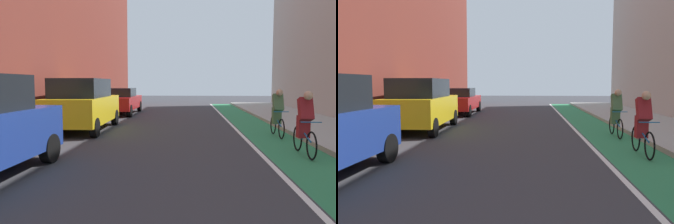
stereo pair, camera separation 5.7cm
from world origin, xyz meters
The scene contains 7 objects.
ground_plane centered at (0.00, 13.15, 0.00)m, with size 75.45×75.45×0.00m, color #38383D.
bike_lane_paint centered at (3.52, 15.15, 0.00)m, with size 1.60×34.30×0.00m, color #2D8451.
lane_divider_stripe centered at (2.62, 15.15, 0.00)m, with size 0.12×34.30×0.00m, color white.
parked_suv_yellow_cab centered at (-3.27, 16.18, 1.02)m, with size 2.05×4.45×1.98m.
parked_sedan_red centered at (-3.27, 22.84, 0.79)m, with size 1.96×4.70×1.53m.
cyclist_trailing centered at (3.68, 12.38, 0.85)m, with size 0.48×1.73×1.62m.
cyclist_far centered at (3.77, 15.25, 0.85)m, with size 0.48×1.72×1.61m.
Camera 2 is at (0.85, 4.14, 1.81)m, focal length 34.51 mm.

